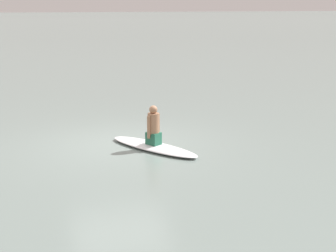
% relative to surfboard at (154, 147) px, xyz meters
% --- Properties ---
extents(ground_plane, '(400.00, 400.00, 0.00)m').
position_rel_surfboard_xyz_m(ground_plane, '(0.73, -0.65, -0.06)').
color(ground_plane, slate).
extents(surfboard, '(2.01, 2.58, 0.12)m').
position_rel_surfboard_xyz_m(surfboard, '(0.00, 0.00, 0.00)').
color(surfboard, white).
rests_on(surfboard, ground).
extents(person_paddler, '(0.39, 0.40, 0.95)m').
position_rel_surfboard_xyz_m(person_paddler, '(0.00, -0.00, 0.49)').
color(person_paddler, '#26664C').
rests_on(person_paddler, surfboard).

